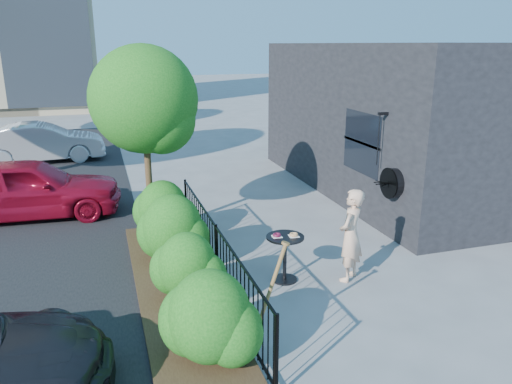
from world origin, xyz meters
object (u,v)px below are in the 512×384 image
object	(u,v)px
cafe_table	(285,250)
car_silver	(42,143)
shovel	(267,301)
car_red	(28,188)
woman	(351,235)
patio_tree	(148,106)

from	to	relation	value
cafe_table	car_silver	distance (m)	12.15
shovel	car_red	bearing A→B (deg)	118.74
woman	car_silver	bearing A→B (deg)	-105.32
cafe_table	car_red	bearing A→B (deg)	132.86
cafe_table	car_red	size ratio (longest dim) A/B	0.21
car_red	car_silver	world-z (taller)	car_red
woman	car_red	distance (m)	7.74
shovel	car_red	xyz separation A→B (m)	(-3.68, 6.71, 0.04)
patio_tree	car_silver	bearing A→B (deg)	109.60
woman	car_red	size ratio (longest dim) A/B	0.39
car_red	shovel	bearing A→B (deg)	-147.68
cafe_table	woman	bearing A→B (deg)	-14.58
car_red	patio_tree	bearing A→B (deg)	-122.89
car_silver	patio_tree	bearing A→B (deg)	-162.94
shovel	car_silver	size ratio (longest dim) A/B	0.37
patio_tree	woman	size ratio (longest dim) A/B	2.40
patio_tree	shovel	size ratio (longest dim) A/B	2.57
car_red	car_silver	xyz separation A→B (m)	(-0.22, 6.20, -0.04)
car_silver	car_red	bearing A→B (deg)	179.46
shovel	car_red	world-z (taller)	shovel
cafe_table	woman	world-z (taller)	woman
patio_tree	woman	distance (m)	4.82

